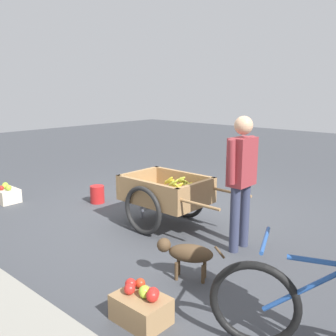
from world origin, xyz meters
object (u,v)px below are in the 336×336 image
plastic_bucket (97,194)px  apple_crate (6,194)px  fruit_cart (166,195)px  dog (187,253)px  bicycle (329,315)px  vendor_person (242,172)px  mixed_fruit_crate (141,306)px

plastic_bucket → apple_crate: size_ratio=0.64×
fruit_cart → dog: 1.48m
bicycle → apple_crate: bearing=-2.8°
vendor_person → bicycle: vendor_person is taller
bicycle → apple_crate: bicycle is taller
dog → mixed_fruit_crate: (-0.17, 0.79, -0.14)m
bicycle → mixed_fruit_crate: (1.27, 0.53, -0.22)m
plastic_bucket → mixed_fruit_crate: size_ratio=0.64×
vendor_person → mixed_fruit_crate: size_ratio=3.53×
fruit_cart → mixed_fruit_crate: 2.19m
fruit_cart → dog: size_ratio=2.72×
vendor_person → fruit_cart: bearing=0.3°
dog → mixed_fruit_crate: size_ratio=1.38×
apple_crate → bicycle: bearing=177.2°
fruit_cart → dog: bearing=139.8°
apple_crate → plastic_bucket: bearing=-140.0°
apple_crate → mixed_fruit_crate: (-3.99, 0.78, 0.01)m
fruit_cart → plastic_bucket: 1.57m
plastic_bucket → mixed_fruit_crate: 3.34m
fruit_cart → vendor_person: (-1.14, -0.01, 0.49)m
fruit_cart → bicycle: 2.84m
bicycle → mixed_fruit_crate: bearing=22.6°
plastic_bucket → apple_crate: apple_crate is taller
dog → apple_crate: 3.83m
fruit_cart → vendor_person: size_ratio=1.07×
dog → plastic_bucket: size_ratio=2.14×
fruit_cart → apple_crate: 2.88m
vendor_person → apple_crate: bearing=14.1°
dog → vendor_person: bearing=-90.7°
mixed_fruit_crate → apple_crate: bearing=-11.1°
fruit_cart → vendor_person: 1.24m
plastic_bucket → apple_crate: 1.52m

